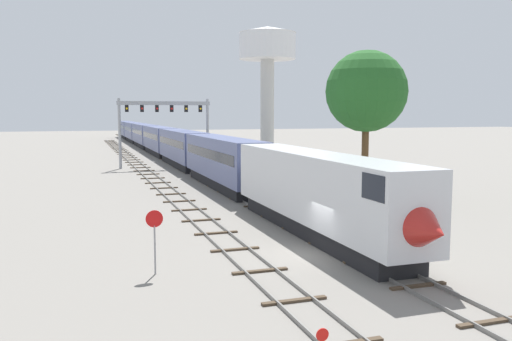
{
  "coord_description": "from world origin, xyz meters",
  "views": [
    {
      "loc": [
        -11.04,
        -23.93,
        7.1
      ],
      "look_at": [
        1.0,
        12.0,
        3.0
      ],
      "focal_mm": 37.26,
      "sensor_mm": 36.0,
      "label": 1
    }
  ],
  "objects_px": {
    "stop_sign": "(155,233)",
    "signal_gantry": "(165,117)",
    "trackside_tree_left": "(366,92)",
    "water_tower": "(267,52)",
    "passenger_train": "(158,139)"
  },
  "relations": [
    {
      "from": "passenger_train",
      "to": "signal_gantry",
      "type": "height_order",
      "value": "signal_gantry"
    },
    {
      "from": "stop_sign",
      "to": "trackside_tree_left",
      "type": "relative_size",
      "value": 0.24
    },
    {
      "from": "stop_sign",
      "to": "signal_gantry",
      "type": "bearing_deg",
      "value": 80.59
    },
    {
      "from": "water_tower",
      "to": "trackside_tree_left",
      "type": "xyz_separation_m",
      "value": [
        -12.52,
        -58.25,
        -9.79
      ]
    },
    {
      "from": "passenger_train",
      "to": "stop_sign",
      "type": "relative_size",
      "value": 51.47
    },
    {
      "from": "passenger_train",
      "to": "signal_gantry",
      "type": "relative_size",
      "value": 12.25
    },
    {
      "from": "passenger_train",
      "to": "water_tower",
      "type": "height_order",
      "value": "water_tower"
    },
    {
      "from": "signal_gantry",
      "to": "trackside_tree_left",
      "type": "bearing_deg",
      "value": -71.04
    },
    {
      "from": "stop_sign",
      "to": "trackside_tree_left",
      "type": "bearing_deg",
      "value": 37.63
    },
    {
      "from": "signal_gantry",
      "to": "trackside_tree_left",
      "type": "distance_m",
      "value": 34.18
    },
    {
      "from": "water_tower",
      "to": "trackside_tree_left",
      "type": "height_order",
      "value": "water_tower"
    },
    {
      "from": "stop_sign",
      "to": "trackside_tree_left",
      "type": "distance_m",
      "value": 24.77
    },
    {
      "from": "passenger_train",
      "to": "signal_gantry",
      "type": "bearing_deg",
      "value": -95.85
    },
    {
      "from": "trackside_tree_left",
      "to": "stop_sign",
      "type": "bearing_deg",
      "value": -142.37
    },
    {
      "from": "water_tower",
      "to": "stop_sign",
      "type": "bearing_deg",
      "value": -113.3
    }
  ]
}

